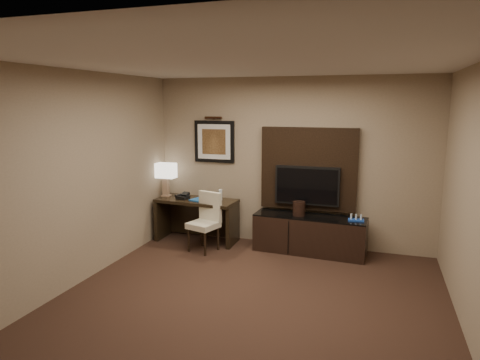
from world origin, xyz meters
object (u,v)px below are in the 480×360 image
at_px(credenza, 309,234).
at_px(water_bottle, 220,195).
at_px(tv, 307,186).
at_px(desk_phone, 183,196).
at_px(minibar_tray, 356,218).
at_px(desk, 197,220).
at_px(ice_bucket, 299,208).
at_px(desk_chair, 203,225).
at_px(table_lamp, 166,180).

height_order(credenza, water_bottle, water_bottle).
relative_size(tv, desk_phone, 5.48).
bearing_deg(credenza, desk_phone, -175.69).
height_order(desk_phone, minibar_tray, desk_phone).
bearing_deg(desk, ice_bucket, 3.42).
distance_m(tv, desk_phone, 2.06).
distance_m(desk_chair, minibar_tray, 2.31).
bearing_deg(desk, desk_chair, -51.44).
distance_m(credenza, water_bottle, 1.57).
relative_size(tv, table_lamp, 1.82).
relative_size(desk_chair, ice_bucket, 3.92).
xyz_separation_m(desk, credenza, (1.89, -0.00, -0.06)).
bearing_deg(ice_bucket, table_lamp, 178.04).
height_order(credenza, desk_chair, desk_chair).
bearing_deg(table_lamp, credenza, -1.55).
relative_size(credenza, table_lamp, 3.09).
height_order(table_lamp, water_bottle, table_lamp).
bearing_deg(water_bottle, ice_bucket, -3.16).
bearing_deg(tv, desk_chair, -157.61).
xyz_separation_m(table_lamp, water_bottle, (1.00, -0.01, -0.19)).
relative_size(desk_chair, minibar_tray, 3.73).
height_order(desk, desk_phone, desk_phone).
distance_m(desk_chair, ice_bucket, 1.50).
height_order(credenza, desk_phone, desk_phone).
bearing_deg(minibar_tray, tv, 162.45).
xyz_separation_m(tv, ice_bucket, (-0.08, -0.20, -0.33)).
bearing_deg(ice_bucket, water_bottle, 176.84).
bearing_deg(minibar_tray, desk_phone, 179.74).
xyz_separation_m(credenza, desk_phone, (-2.12, -0.04, 0.47)).
xyz_separation_m(tv, minibar_tray, (0.77, -0.24, -0.39)).
xyz_separation_m(desk, table_lamp, (-0.60, 0.07, 0.63)).
relative_size(table_lamp, water_bottle, 3.10).
bearing_deg(desk_phone, water_bottle, 22.14).
distance_m(table_lamp, water_bottle, 1.02).
height_order(desk_chair, desk_phone, desk_chair).
xyz_separation_m(desk_chair, water_bottle, (0.10, 0.49, 0.38)).
relative_size(desk, credenza, 0.78).
bearing_deg(ice_bucket, tv, 67.33).
bearing_deg(credenza, desk, -176.81).
bearing_deg(desk_phone, minibar_tray, 12.70).
xyz_separation_m(desk, ice_bucket, (1.72, -0.01, 0.34)).
bearing_deg(desk, credenza, 3.82).
relative_size(ice_bucket, minibar_tray, 0.95).
relative_size(desk_phone, water_bottle, 1.03).
bearing_deg(water_bottle, minibar_tray, -3.02).
bearing_deg(credenza, table_lamp, -178.36).
xyz_separation_m(desk, minibar_tray, (2.57, -0.05, 0.27)).
height_order(desk, desk_chair, desk_chair).
relative_size(table_lamp, minibar_tray, 2.42).
distance_m(table_lamp, ice_bucket, 2.33).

